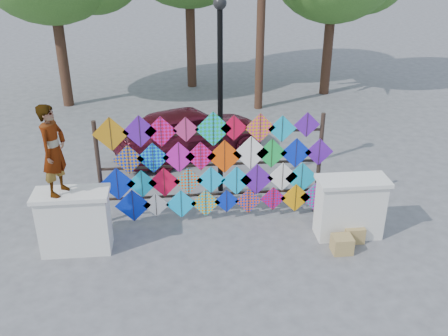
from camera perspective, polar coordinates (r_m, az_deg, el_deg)
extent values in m
plane|color=slate|center=(10.29, -1.02, -7.83)|extent=(80.00, 80.00, 0.00)
cube|color=silver|center=(9.98, -16.68, -6.11)|extent=(1.30, 0.55, 1.20)
cube|color=silver|center=(9.68, -17.14, -2.87)|extent=(1.40, 0.65, 0.08)
cube|color=silver|center=(10.35, 14.17, -4.60)|extent=(1.30, 0.55, 1.20)
cube|color=silver|center=(10.05, 14.55, -1.44)|extent=(1.40, 0.65, 0.08)
cylinder|color=black|center=(10.52, -14.03, -0.65)|extent=(0.09, 0.09, 2.30)
cylinder|color=black|center=(10.82, 10.80, 0.41)|extent=(0.09, 0.09, 2.30)
cube|color=black|center=(10.69, -1.41, -3.02)|extent=(4.60, 0.04, 0.04)
cube|color=black|center=(10.38, -1.45, 0.38)|extent=(4.60, 0.04, 0.04)
cube|color=black|center=(10.10, -1.49, 3.98)|extent=(4.60, 0.04, 0.04)
cube|color=#C07C11|center=(10.07, -12.83, 3.80)|extent=(0.72, 0.01, 0.72)
cube|color=black|center=(10.06, -12.84, 3.77)|extent=(0.01, 0.01, 0.71)
cube|color=#5B16A8|center=(10.00, -9.62, 4.15)|extent=(0.68, 0.01, 0.68)
cube|color=black|center=(9.99, -9.62, 4.12)|extent=(0.01, 0.01, 0.67)
cube|color=#DA14AC|center=(9.99, -7.23, 4.14)|extent=(0.65, 0.01, 0.65)
cube|color=black|center=(9.98, -7.23, 4.12)|extent=(0.01, 0.01, 0.64)
cube|color=#C92B6F|center=(9.98, -4.39, 4.40)|extent=(0.53, 0.01, 0.53)
cube|color=black|center=(9.97, -4.39, 4.38)|extent=(0.01, 0.01, 0.52)
cube|color=green|center=(10.00, -1.23, 4.48)|extent=(0.74, 0.01, 0.74)
cube|color=black|center=(9.99, -1.23, 4.46)|extent=(0.01, 0.01, 0.73)
cube|color=red|center=(10.04, 1.14, 4.59)|extent=(0.55, 0.01, 0.55)
cube|color=black|center=(10.03, 1.14, 4.57)|extent=(0.01, 0.01, 0.54)
cube|color=#FBA10A|center=(10.12, 4.15, 4.59)|extent=(0.63, 0.01, 0.63)
cube|color=black|center=(10.11, 4.16, 4.57)|extent=(0.01, 0.01, 0.62)
cube|color=#0DAFD8|center=(10.22, 6.67, 4.46)|extent=(0.58, 0.01, 0.58)
cube|color=black|center=(10.21, 6.68, 4.44)|extent=(0.01, 0.01, 0.57)
cube|color=#5B16A8|center=(10.31, 9.46, 4.89)|extent=(0.54, 0.01, 0.54)
cube|color=black|center=(10.30, 9.48, 4.87)|extent=(0.01, 0.01, 0.54)
cube|color=#0827C8|center=(10.21, -10.86, 0.95)|extent=(0.64, 0.01, 0.64)
cube|color=black|center=(10.20, -10.87, 0.92)|extent=(0.01, 0.01, 0.63)
cube|color=#0DAFD8|center=(10.17, -8.12, 1.15)|extent=(0.66, 0.01, 0.66)
cube|color=black|center=(10.16, -8.12, 1.12)|extent=(0.01, 0.01, 0.65)
cube|color=#DA14AC|center=(10.16, -5.18, 1.23)|extent=(0.67, 0.01, 0.67)
cube|color=black|center=(10.15, -5.18, 1.21)|extent=(0.01, 0.01, 0.66)
cube|color=#DA14AC|center=(10.17, -2.69, 1.35)|extent=(0.64, 0.01, 0.64)
cube|color=black|center=(10.16, -2.68, 1.32)|extent=(0.01, 0.01, 0.62)
cube|color=#FF4D08|center=(10.22, 0.07, 1.31)|extent=(0.74, 0.01, 0.74)
cube|color=black|center=(10.21, 0.07, 1.28)|extent=(0.01, 0.01, 0.72)
cube|color=white|center=(10.26, 3.10, 1.75)|extent=(0.75, 0.01, 0.75)
cube|color=black|center=(10.25, 3.11, 1.72)|extent=(0.01, 0.01, 0.73)
cube|color=green|center=(10.34, 5.47, 1.68)|extent=(0.65, 0.01, 0.65)
cube|color=black|center=(10.33, 5.49, 1.65)|extent=(0.01, 0.01, 0.64)
cube|color=#0827C8|center=(10.45, 8.23, 1.72)|extent=(0.67, 0.01, 0.67)
cube|color=black|center=(10.44, 8.24, 1.69)|extent=(0.01, 0.01, 0.66)
cube|color=#5B16A8|center=(10.58, 10.82, 1.81)|extent=(0.61, 0.01, 0.61)
cube|color=black|center=(10.57, 10.83, 1.78)|extent=(0.01, 0.01, 0.60)
cube|color=#0827C8|center=(10.43, -12.08, -1.81)|extent=(0.74, 0.01, 0.74)
cube|color=black|center=(10.42, -12.08, -1.84)|extent=(0.01, 0.01, 0.72)
cube|color=#0DAFD8|center=(10.39, -9.36, -1.80)|extent=(0.62, 0.01, 0.62)
cube|color=black|center=(10.38, -9.36, -1.83)|extent=(0.01, 0.01, 0.61)
cube|color=red|center=(10.36, -6.84, -1.63)|extent=(0.67, 0.01, 0.67)
cube|color=black|center=(10.35, -6.84, -1.66)|extent=(0.01, 0.01, 0.65)
cube|color=#FF4D08|center=(10.35, -4.08, -1.48)|extent=(0.61, 0.01, 0.61)
cube|color=black|center=(10.34, -4.07, -1.51)|extent=(0.01, 0.01, 0.60)
cube|color=#0BB8F9|center=(10.37, -1.50, -1.37)|extent=(0.61, 0.01, 0.61)
cube|color=black|center=(10.36, -1.49, -1.40)|extent=(0.01, 0.01, 0.60)
cube|color=#0BB8F9|center=(10.44, 1.44, -1.46)|extent=(0.66, 0.01, 0.66)
cube|color=black|center=(10.43, 1.45, -1.49)|extent=(0.01, 0.01, 0.65)
cube|color=#5B16A8|center=(10.50, 3.77, -1.30)|extent=(0.71, 0.01, 0.71)
cube|color=black|center=(10.48, 3.78, -1.33)|extent=(0.01, 0.01, 0.70)
cube|color=white|center=(10.58, 6.70, -1.01)|extent=(0.66, 0.01, 0.66)
cube|color=black|center=(10.57, 6.71, -1.04)|extent=(0.01, 0.01, 0.65)
cube|color=#0DAFD8|center=(10.69, 8.86, -1.12)|extent=(0.72, 0.01, 0.72)
cube|color=black|center=(10.68, 8.88, -1.15)|extent=(0.01, 0.01, 0.71)
cube|color=#0827C8|center=(10.60, -10.35, -4.25)|extent=(0.75, 0.01, 0.75)
cube|color=black|center=(10.59, -10.35, -4.28)|extent=(0.01, 0.01, 0.74)
cube|color=white|center=(10.57, -7.76, -4.23)|extent=(0.55, 0.01, 0.55)
cube|color=black|center=(10.56, -7.76, -4.26)|extent=(0.01, 0.01, 0.54)
cube|color=#0BB8F9|center=(10.56, -4.91, -4.12)|extent=(0.66, 0.01, 0.66)
cube|color=black|center=(10.55, -4.91, -4.15)|extent=(0.01, 0.01, 0.65)
cube|color=#FBA10A|center=(10.58, -2.11, -4.02)|extent=(0.63, 0.01, 0.63)
cube|color=black|center=(10.57, -2.10, -4.05)|extent=(0.01, 0.01, 0.62)
cube|color=#0827C8|center=(10.60, 0.31, -3.81)|extent=(0.54, 0.01, 0.54)
cube|color=black|center=(10.59, 0.31, -3.84)|extent=(0.01, 0.01, 0.53)
cube|color=#0827C8|center=(10.66, 2.83, -3.77)|extent=(0.59, 0.01, 0.59)
cube|color=black|center=(10.65, 2.84, -3.80)|extent=(0.01, 0.01, 0.58)
cube|color=#5B16A8|center=(10.73, 5.63, -3.49)|extent=(0.56, 0.01, 0.56)
cube|color=black|center=(10.72, 5.64, -3.52)|extent=(0.01, 0.01, 0.55)
cube|color=#FBA10A|center=(10.84, 8.17, -3.40)|extent=(0.67, 0.01, 0.67)
cube|color=black|center=(10.83, 8.19, -3.43)|extent=(0.01, 0.01, 0.65)
cube|color=#0DAFD8|center=(10.95, 10.44, -3.22)|extent=(0.69, 0.01, 0.69)
cube|color=black|center=(10.94, 10.46, -3.25)|extent=(0.01, 0.01, 0.68)
cylinder|color=#492C1F|center=(18.36, -18.07, 12.57)|extent=(0.36, 0.36, 3.85)
cylinder|color=#492C1F|center=(19.91, -3.83, 15.05)|extent=(0.36, 0.36, 4.12)
cylinder|color=#492C1F|center=(19.33, 11.79, 13.45)|extent=(0.36, 0.36, 3.58)
cylinder|color=#492C1F|center=(17.07, 4.21, 15.64)|extent=(0.28, 0.28, 5.50)
imported|color=#99999E|center=(9.34, -18.91, 1.93)|extent=(0.60, 0.73, 1.71)
imported|color=#4F0D1B|center=(13.67, -3.95, 4.18)|extent=(4.41, 3.16, 1.39)
cylinder|color=black|center=(11.20, -0.43, 6.99)|extent=(0.12, 0.12, 4.20)
sphere|color=black|center=(10.70, -0.47, 18.34)|extent=(0.28, 0.28, 0.28)
cube|color=#A58550|center=(10.01, 13.33, -8.48)|extent=(0.38, 0.34, 0.34)
cube|color=#A58550|center=(10.42, 14.50, -7.20)|extent=(0.40, 0.37, 0.34)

